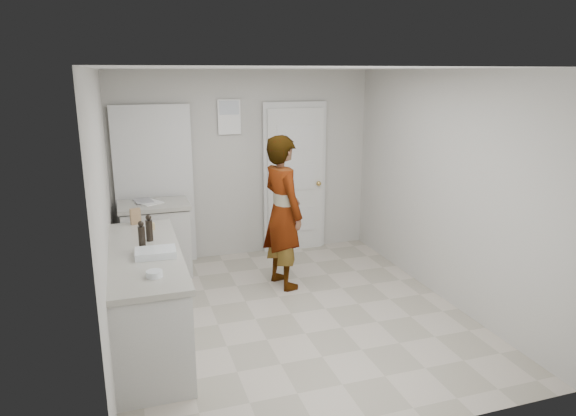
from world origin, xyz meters
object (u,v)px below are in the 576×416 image
object	(u,v)px
oil_cruet_a	(149,228)
cake_mix_box	(135,216)
spice_jar	(153,226)
egg_bowl	(154,274)
baking_dish	(156,253)
oil_cruet_b	(142,237)
person	(283,212)

from	to	relation	value
oil_cruet_a	cake_mix_box	bearing A→B (deg)	99.86
cake_mix_box	spice_jar	size ratio (longest dim) A/B	2.39
spice_jar	egg_bowl	world-z (taller)	spice_jar
spice_jar	cake_mix_box	bearing A→B (deg)	121.25
oil_cruet_a	baking_dish	size ratio (longest dim) A/B	0.73
baking_dish	egg_bowl	world-z (taller)	baking_dish
cake_mix_box	egg_bowl	distance (m)	1.53
cake_mix_box	oil_cruet_b	size ratio (longest dim) A/B	0.61
cake_mix_box	baking_dish	size ratio (longest dim) A/B	0.48
spice_jar	person	bearing A→B (deg)	12.23
spice_jar	egg_bowl	size ratio (longest dim) A/B	0.55
spice_jar	baking_dish	xyz separation A→B (m)	(-0.03, -0.80, -0.01)
cake_mix_box	spice_jar	xyz separation A→B (m)	(0.15, -0.25, -0.05)
person	oil_cruet_a	xyz separation A→B (m)	(-1.53, -0.68, 0.15)
spice_jar	oil_cruet_b	size ratio (longest dim) A/B	0.26
cake_mix_box	spice_jar	distance (m)	0.30
cake_mix_box	oil_cruet_a	size ratio (longest dim) A/B	0.66
oil_cruet_a	baking_dish	distance (m)	0.45
oil_cruet_a	oil_cruet_b	distance (m)	0.28
baking_dish	egg_bowl	size ratio (longest dim) A/B	2.77
person	spice_jar	world-z (taller)	person
spice_jar	egg_bowl	xyz separation A→B (m)	(-0.07, -1.28, -0.01)
egg_bowl	spice_jar	bearing A→B (deg)	86.92
spice_jar	baking_dish	distance (m)	0.80
spice_jar	oil_cruet_a	size ratio (longest dim) A/B	0.28
person	oil_cruet_b	size ratio (longest dim) A/B	6.47
oil_cruet_b	person	bearing A→B (deg)	30.43
oil_cruet_a	egg_bowl	distance (m)	0.93
cake_mix_box	spice_jar	bearing A→B (deg)	-73.41
person	baking_dish	bearing A→B (deg)	113.17
oil_cruet_a	egg_bowl	size ratio (longest dim) A/B	2.01
person	oil_cruet_a	size ratio (longest dim) A/B	6.98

